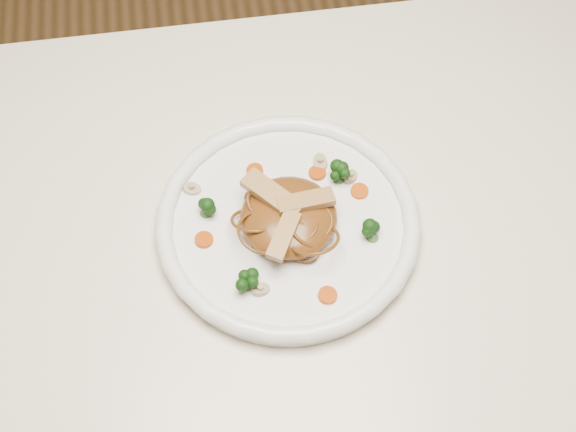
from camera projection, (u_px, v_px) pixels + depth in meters
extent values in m
cube|color=beige|center=(290.00, 275.00, 0.92)|extent=(1.20, 0.80, 0.04)
cylinder|color=brown|center=(553.00, 170.00, 1.46)|extent=(0.06, 0.06, 0.71)
cylinder|color=white|center=(288.00, 226.00, 0.93)|extent=(0.37, 0.37, 0.02)
ellipsoid|color=brown|center=(289.00, 217.00, 0.90)|extent=(0.12, 0.12, 0.04)
cube|color=tan|center=(306.00, 201.00, 0.89)|extent=(0.07, 0.03, 0.01)
cube|color=tan|center=(272.00, 195.00, 0.90)|extent=(0.07, 0.07, 0.01)
cube|color=tan|center=(284.00, 235.00, 0.87)|extent=(0.05, 0.06, 0.01)
cylinder|color=#B23E06|center=(317.00, 173.00, 0.95)|extent=(0.02, 0.02, 0.00)
cylinder|color=#B23E06|center=(204.00, 240.00, 0.90)|extent=(0.03, 0.03, 0.00)
cylinder|color=#B23E06|center=(359.00, 191.00, 0.94)|extent=(0.03, 0.03, 0.00)
cylinder|color=#B23E06|center=(255.00, 170.00, 0.95)|extent=(0.02, 0.02, 0.00)
cylinder|color=#B23E06|center=(328.00, 295.00, 0.87)|extent=(0.02, 0.02, 0.00)
cylinder|color=#C0AE90|center=(260.00, 289.00, 0.87)|extent=(0.02, 0.02, 0.01)
cylinder|color=#C0AE90|center=(350.00, 177.00, 0.95)|extent=(0.03, 0.03, 0.01)
cylinder|color=#C0AE90|center=(192.00, 189.00, 0.94)|extent=(0.03, 0.03, 0.01)
cylinder|color=#C0AE90|center=(320.00, 162.00, 0.96)|extent=(0.02, 0.02, 0.01)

